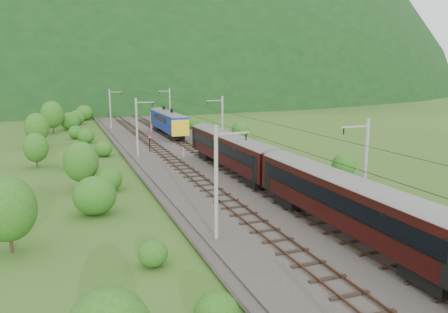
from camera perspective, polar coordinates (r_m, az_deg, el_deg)
name	(u,v)px	position (r m, az deg, el deg)	size (l,w,h in m)	color
ground	(294,231)	(33.68, 9.11, -9.62)	(600.00, 600.00, 0.00)	#2B4B17
railbed	(242,195)	(42.14, 2.36, -5.02)	(14.00, 220.00, 0.30)	#38332D
track_left	(219,195)	(41.23, -0.72, -5.05)	(2.40, 220.00, 0.27)	brown
track_right	(265,190)	(43.04, 5.31, -4.41)	(2.40, 220.00, 0.27)	brown
catenary_left	(137,126)	(60.48, -11.24, 3.91)	(2.54, 192.28, 8.00)	gray
catenary_right	(222,122)	(63.62, -0.28, 4.46)	(2.54, 192.28, 8.00)	gray
overhead_wires	(243,123)	(40.76, 2.44, 4.41)	(4.83, 198.00, 0.03)	black
mountain_main	(85,91)	(287.92, -17.68, 8.21)	(504.00, 360.00, 244.00)	#113314
hazard_post_near	(184,152)	(59.68, -5.29, 0.53)	(0.14, 0.14, 1.31)	red
hazard_post_far	(151,128)	(85.48, -9.48, 3.70)	(0.16, 0.16, 1.53)	red
signal	(150,143)	(63.96, -9.68, 1.76)	(0.25, 0.25, 2.30)	black
vegetation_left	(73,153)	(54.88, -19.17, 0.42)	(13.08, 144.29, 6.24)	#1D5516
vegetation_right	(344,172)	(48.44, 15.37, -1.93)	(7.28, 103.68, 2.86)	#1D5516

